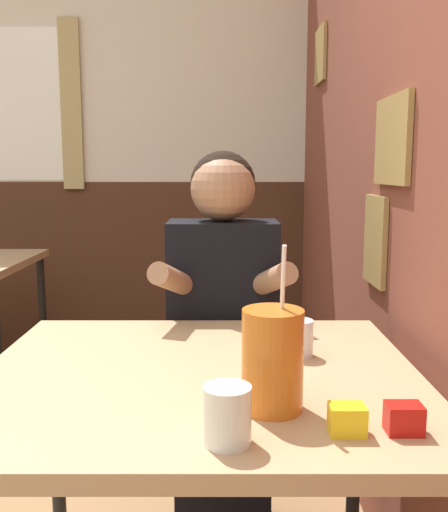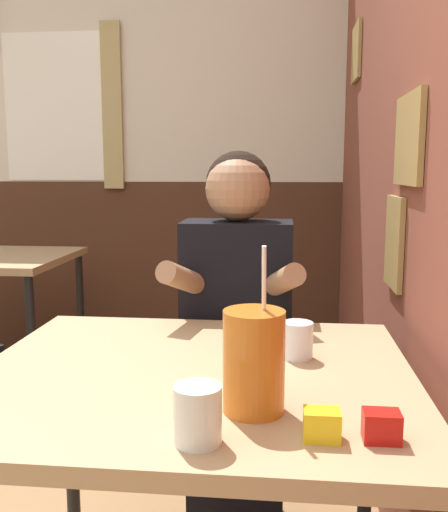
{
  "view_description": "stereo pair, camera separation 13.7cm",
  "coord_description": "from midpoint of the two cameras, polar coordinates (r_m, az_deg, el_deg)",
  "views": [
    {
      "loc": [
        0.82,
        -0.85,
        1.18
      ],
      "look_at": [
        0.82,
        0.51,
        0.97
      ],
      "focal_mm": 40.0,
      "sensor_mm": 36.0,
      "label": 1
    },
    {
      "loc": [
        0.96,
        -0.84,
        1.18
      ],
      "look_at": [
        0.82,
        0.51,
        0.97
      ],
      "focal_mm": 40.0,
      "sensor_mm": 36.0,
      "label": 2
    }
  ],
  "objects": [
    {
      "name": "back_wall",
      "position": [
        3.6,
        -14.58,
        11.28
      ],
      "size": [
        5.61,
        0.09,
        2.7
      ],
      "color": "beige",
      "rests_on": "ground_plane"
    },
    {
      "name": "glass_near_pitcher",
      "position": [
        1.36,
        4.69,
        -8.21
      ],
      "size": [
        0.07,
        0.07,
        0.09
      ],
      "color": "silver",
      "rests_on": "main_table"
    },
    {
      "name": "brick_wall_right",
      "position": [
        2.2,
        12.16,
        12.98
      ],
      "size": [
        0.08,
        4.61,
        2.7
      ],
      "color": "brown",
      "rests_on": "ground_plane"
    },
    {
      "name": "condiment_mustard",
      "position": [
        0.99,
        8.39,
        -15.99
      ],
      "size": [
        0.06,
        0.04,
        0.05
      ],
      "color": "yellow",
      "rests_on": "main_table"
    },
    {
      "name": "condiment_ketchup",
      "position": [
        1.01,
        13.94,
        -15.6
      ],
      "size": [
        0.06,
        0.04,
        0.05
      ],
      "color": "#B7140F",
      "rests_on": "main_table"
    },
    {
      "name": "main_table",
      "position": [
        1.3,
        -5.44,
        -14.28
      ],
      "size": [
        0.96,
        0.84,
        0.74
      ],
      "color": "tan",
      "rests_on": "ground_plane"
    },
    {
      "name": "glass_center",
      "position": [
        0.95,
        -3.83,
        -15.65
      ],
      "size": [
        0.08,
        0.08,
        0.1
      ],
      "color": "silver",
      "rests_on": "main_table"
    },
    {
      "name": "cocktail_pitcher",
      "position": [
        1.05,
        1.26,
        -10.4
      ],
      "size": [
        0.11,
        0.11,
        0.31
      ],
      "color": "#C6661E",
      "rests_on": "main_table"
    },
    {
      "name": "person_seated",
      "position": [
        1.83,
        -2.12,
        -8.23
      ],
      "size": [
        0.42,
        0.4,
        1.23
      ],
      "color": "black",
      "rests_on": "ground_plane"
    }
  ]
}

